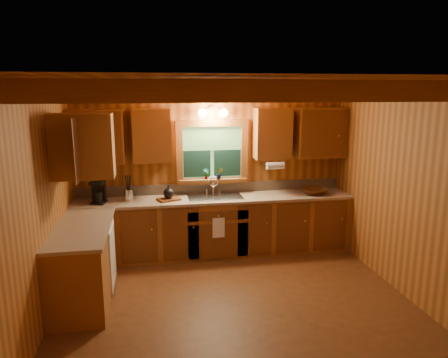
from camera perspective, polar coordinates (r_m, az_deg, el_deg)
name	(u,v)px	position (r m, az deg, el deg)	size (l,w,h in m)	color
room	(236,198)	(4.75, 1.66, -2.57)	(4.20, 4.20, 4.20)	#5D3316
ceiling_beams	(237,91)	(4.60, 1.76, 11.93)	(4.20, 2.54, 0.18)	brown
base_cabinets	(185,235)	(6.16, -5.35, -7.63)	(4.20, 2.22, 0.86)	brown
countertop	(185,205)	(6.03, -5.31, -3.57)	(4.20, 2.24, 0.04)	tan
backsplash	(212,188)	(6.63, -1.62, -1.20)	(4.20, 0.02, 0.16)	tan
dishwasher_panel	(112,255)	(5.61, -14.98, -10.04)	(0.02, 0.60, 0.80)	white
upper_cabinets	(177,138)	(5.97, -6.41, 5.64)	(4.19, 1.77, 0.78)	brown
window	(212,154)	(6.51, -1.62, 3.47)	(1.12, 0.08, 1.00)	brown
window_sill	(213,180)	(6.54, -1.54, -0.13)	(1.06, 0.14, 0.04)	brown
wall_sconce	(213,113)	(6.33, -1.50, 9.01)	(0.45, 0.21, 0.17)	black
paper_towel_roll	(275,166)	(6.41, 7.00, 1.81)	(0.11, 0.11, 0.27)	white
dish_towel	(219,228)	(6.17, -0.75, -6.67)	(0.18, 0.01, 0.30)	white
sink	(215,200)	(6.39, -1.24, -2.85)	(0.82, 0.48, 0.43)	silver
coffee_maker	(99,192)	(6.29, -16.72, -1.67)	(0.19, 0.24, 0.33)	black
utensil_crock	(128,194)	(6.33, -12.92, -2.03)	(0.13, 0.13, 0.38)	silver
cutting_board	(169,199)	(6.25, -7.54, -2.75)	(0.31, 0.22, 0.03)	brown
teakettle	(169,193)	(6.23, -7.56, -1.93)	(0.16, 0.16, 0.20)	black
wicker_basket	(314,191)	(6.70, 12.18, -1.62)	(0.40, 0.40, 0.10)	#48230C
potted_plant_left	(206,174)	(6.50, -2.47, 0.72)	(0.09, 0.06, 0.17)	brown
potted_plant_right	(219,174)	(6.50, -0.62, 0.74)	(0.09, 0.08, 0.17)	brown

